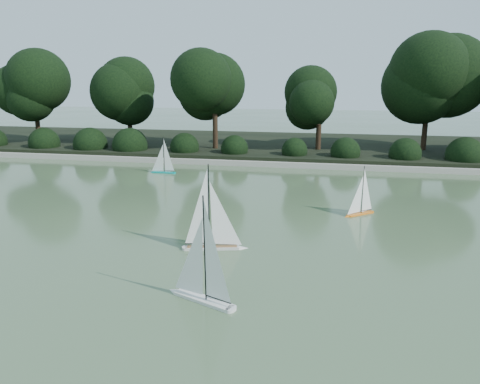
# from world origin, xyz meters

# --- Properties ---
(ground) EXTENTS (80.00, 80.00, 0.00)m
(ground) POSITION_xyz_m (0.00, 0.00, 0.00)
(ground) COLOR #34462A
(ground) RESTS_ON ground
(pond_coping) EXTENTS (40.00, 0.35, 0.18)m
(pond_coping) POSITION_xyz_m (0.00, 9.00, 0.09)
(pond_coping) COLOR gray
(pond_coping) RESTS_ON ground
(far_bank) EXTENTS (40.00, 8.00, 0.30)m
(far_bank) POSITION_xyz_m (0.00, 13.00, 0.15)
(far_bank) COLOR black
(far_bank) RESTS_ON ground
(tree_line) EXTENTS (26.31, 3.93, 4.39)m
(tree_line) POSITION_xyz_m (1.23, 11.44, 2.64)
(tree_line) COLOR black
(tree_line) RESTS_ON ground
(shrub_hedge) EXTENTS (29.10, 1.10, 1.10)m
(shrub_hedge) POSITION_xyz_m (0.00, 9.90, 0.45)
(shrub_hedge) COLOR black
(shrub_hedge) RESTS_ON ground
(sailboat_white_a) EXTENTS (1.14, 0.62, 1.61)m
(sailboat_white_a) POSITION_xyz_m (-0.13, -1.23, 0.25)
(sailboat_white_a) COLOR silver
(sailboat_white_a) RESTS_ON ground
(sailboat_white_b) EXTENTS (1.20, 0.47, 1.65)m
(sailboat_white_b) POSITION_xyz_m (-0.37, 0.76, 0.26)
(sailboat_white_b) COLOR beige
(sailboat_white_b) RESTS_ON ground
(sailboat_orange) EXTENTS (0.72, 0.65, 1.19)m
(sailboat_orange) POSITION_xyz_m (2.21, 3.48, 0.19)
(sailboat_orange) COLOR orange
(sailboat_orange) RESTS_ON ground
(sailboat_teal) EXTENTS (0.91, 0.17, 1.25)m
(sailboat_teal) POSITION_xyz_m (-3.85, 7.17, 0.20)
(sailboat_teal) COLOR #00918A
(sailboat_teal) RESTS_ON ground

